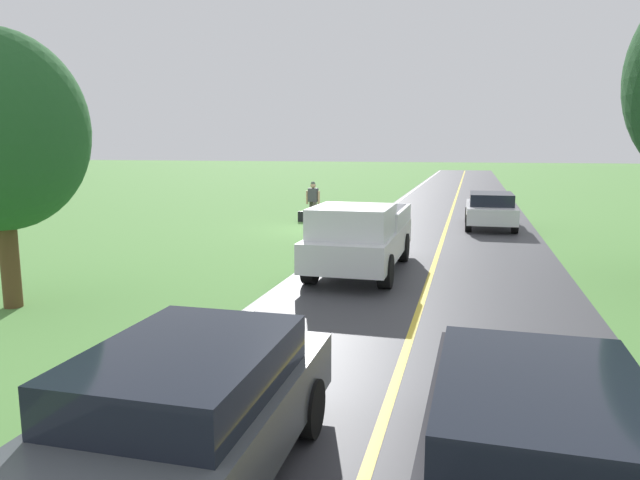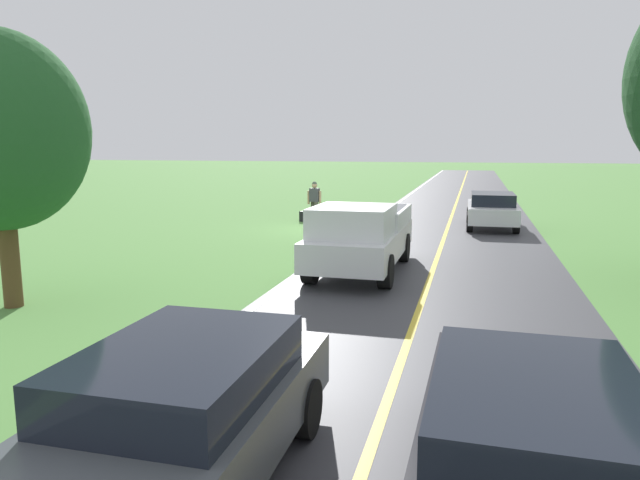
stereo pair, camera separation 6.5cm
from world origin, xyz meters
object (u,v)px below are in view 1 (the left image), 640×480
object	(u,v)px
sedan_mid_oncoming	(536,445)
sedan_near_oncoming	(490,209)
sedan_ahead_same_lane	(181,418)
suitcase_carried	(304,217)
hitchhiker_walking	(313,199)
pickup_truck_passing	(359,236)

from	to	relation	value
sedan_mid_oncoming	sedan_near_oncoming	world-z (taller)	same
sedan_ahead_same_lane	sedan_near_oncoming	xyz separation A→B (m)	(-3.29, -19.50, 0.00)
suitcase_carried	sedan_ahead_same_lane	bearing A→B (deg)	13.91
hitchhiker_walking	sedan_ahead_same_lane	size ratio (longest dim) A/B	0.40
hitchhiker_walking	sedan_mid_oncoming	xyz separation A→B (m)	(-7.19, 19.18, -0.23)
hitchhiker_walking	sedan_ahead_same_lane	distance (m)	19.90
hitchhiker_walking	sedan_near_oncoming	world-z (taller)	hitchhiker_walking
sedan_ahead_same_lane	suitcase_carried	bearing A→B (deg)	-76.99
hitchhiker_walking	sedan_mid_oncoming	world-z (taller)	hitchhiker_walking
pickup_truck_passing	hitchhiker_walking	bearing A→B (deg)	-68.18
suitcase_carried	sedan_near_oncoming	bearing A→B (deg)	91.61
sedan_ahead_same_lane	sedan_mid_oncoming	bearing A→B (deg)	-174.47
pickup_truck_passing	sedan_mid_oncoming	world-z (taller)	pickup_truck_passing
suitcase_carried	pickup_truck_passing	xyz separation A→B (m)	(-4.27, 9.55, 0.74)
suitcase_carried	sedan_mid_oncoming	size ratio (longest dim) A/B	0.10
sedan_ahead_same_lane	pickup_truck_passing	bearing A→B (deg)	-88.77
sedan_ahead_same_lane	hitchhiker_walking	bearing A→B (deg)	-78.22
sedan_mid_oncoming	sedan_near_oncoming	size ratio (longest dim) A/B	1.00
suitcase_carried	sedan_near_oncoming	distance (m)	7.79
pickup_truck_passing	sedan_near_oncoming	distance (m)	10.26
pickup_truck_passing	sedan_mid_oncoming	distance (m)	10.12
suitcase_carried	sedan_mid_oncoming	xyz separation A→B (m)	(-7.61, 19.10, 0.53)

